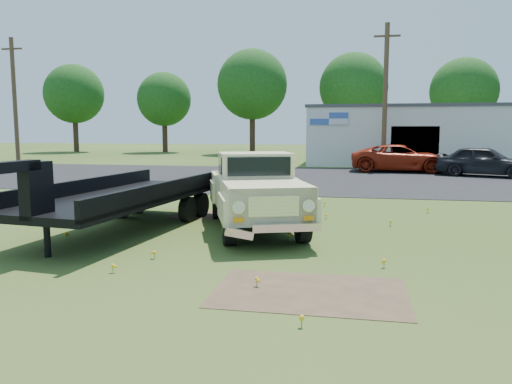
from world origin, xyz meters
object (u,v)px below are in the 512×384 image
at_px(red_pickup, 401,158).
at_px(dark_sedan, 484,161).
at_px(vintage_pickup_truck, 255,191).
at_px(flatbed_trailer, 123,192).

distance_m(red_pickup, dark_sedan, 4.62).
xyz_separation_m(vintage_pickup_truck, dark_sedan, (9.28, 16.10, -0.17)).
bearing_deg(flatbed_trailer, red_pickup, 72.77).
distance_m(vintage_pickup_truck, flatbed_trailer, 3.31).
relative_size(flatbed_trailer, dark_sedan, 1.52).
bearing_deg(dark_sedan, vintage_pickup_truck, 171.48).
height_order(vintage_pickup_truck, dark_sedan, vintage_pickup_truck).
xyz_separation_m(flatbed_trailer, dark_sedan, (12.49, 16.89, -0.17)).
xyz_separation_m(red_pickup, dark_sedan, (4.10, -2.12, 0.01)).
bearing_deg(dark_sedan, flatbed_trailer, 164.95).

